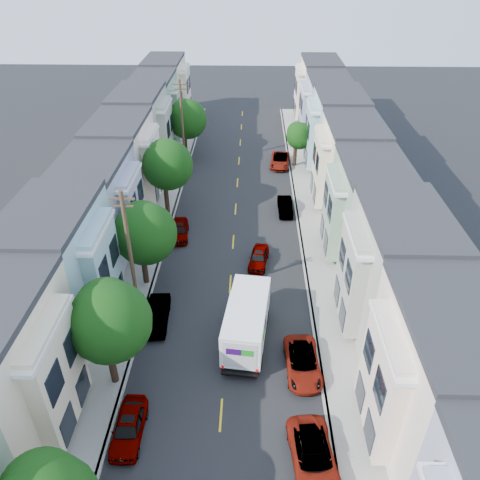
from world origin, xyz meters
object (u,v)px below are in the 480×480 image
object	(u,v)px
parked_right_d	(280,161)
tree_far_r	(299,136)
parked_left_d	(179,230)
parked_right_c	(285,207)
lead_sedan	(259,258)
tree_c	(144,234)
parked_right_a	(313,458)
utility_pole_near	(131,259)
fedex_truck	(247,321)
parked_left_b	(129,427)
tree_b	(108,322)
tree_d	(167,165)
tree_e	(186,119)
parked_left_c	(158,315)
utility_pole_far	(182,125)
parked_right_b	(303,363)

from	to	relation	value
parked_right_d	tree_far_r	bearing A→B (deg)	2.68
parked_left_d	parked_right_c	world-z (taller)	parked_left_d
parked_right_d	lead_sedan	bearing A→B (deg)	-92.22
tree_c	parked_right_a	size ratio (longest dim) A/B	1.46
utility_pole_near	fedex_truck	world-z (taller)	utility_pole_near
tree_c	parked_left_d	world-z (taller)	tree_c
utility_pole_near	parked_left_b	distance (m)	10.50
tree_b	parked_right_a	bearing A→B (deg)	-24.46
tree_b	tree_far_r	xyz separation A→B (m)	(13.20, 32.41, -1.23)
lead_sedan	parked_right_a	bearing A→B (deg)	-72.59
tree_d	tree_e	distance (m)	14.54
tree_c	parked_left_c	world-z (taller)	tree_c
utility_pole_far	parked_right_c	size ratio (longest dim) A/B	2.66
tree_c	utility_pole_near	bearing A→B (deg)	-89.98
tree_d	fedex_truck	size ratio (longest dim) A/B	1.15
utility_pole_near	parked_right_a	world-z (taller)	utility_pole_near
tree_e	fedex_truck	distance (m)	32.50
parked_right_c	utility_pole_far	bearing A→B (deg)	135.64
parked_left_c	parked_right_b	world-z (taller)	parked_left_c
tree_far_r	parked_left_b	size ratio (longest dim) A/B	1.27
parked_left_d	parked_right_d	world-z (taller)	parked_left_d
parked_right_c	parked_right_b	bearing A→B (deg)	-91.27
fedex_truck	parked_right_a	xyz separation A→B (m)	(3.54, -8.80, -1.11)
tree_b	tree_d	bearing A→B (deg)	90.00
tree_b	fedex_truck	distance (m)	9.08
tree_c	tree_far_r	xyz separation A→B (m)	(13.20, 22.67, -0.89)
tree_e	fedex_truck	world-z (taller)	tree_e
parked_right_d	tree_c	bearing A→B (deg)	-110.84
tree_e	utility_pole_near	distance (m)	29.37
tree_d	parked_left_c	world-z (taller)	tree_d
parked_right_c	parked_left_d	bearing A→B (deg)	-155.47
lead_sedan	fedex_truck	bearing A→B (deg)	-86.84
utility_pole_far	parked_left_b	size ratio (longest dim) A/B	2.41
tree_d	parked_left_b	xyz separation A→B (m)	(1.40, -24.22, -4.53)
tree_far_r	utility_pole_near	world-z (taller)	utility_pole_near
parked_left_d	parked_right_b	distance (m)	18.21
tree_d	parked_left_c	distance (m)	16.02
fedex_truck	tree_b	bearing A→B (deg)	-147.66
tree_c	parked_right_b	world-z (taller)	tree_c
utility_pole_far	parked_right_d	xyz separation A→B (m)	(11.20, 0.72, -4.50)
utility_pole_far	parked_left_d	bearing A→B (deg)	-84.74
parked_right_a	parked_right_c	size ratio (longest dim) A/B	1.27
tree_d	parked_right_d	distance (m)	16.95
tree_d	tree_far_r	size ratio (longest dim) A/B	1.44
tree_far_r	parked_right_c	size ratio (longest dim) A/B	1.40
parked_right_b	parked_right_c	xyz separation A→B (m)	(0.00, 20.08, -0.01)
lead_sedan	parked_right_c	xyz separation A→B (m)	(2.66, 8.75, 0.02)
tree_b	parked_left_d	bearing A→B (deg)	85.17
parked_right_a	utility_pole_near	bearing A→B (deg)	129.96
utility_pole_near	parked_right_c	distance (m)	19.67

